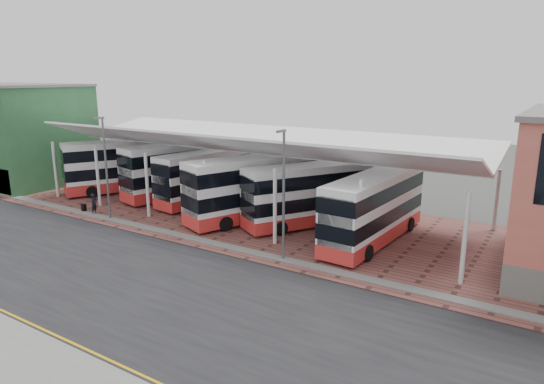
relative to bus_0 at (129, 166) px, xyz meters
The scene contains 20 objects.
ground 24.76m from the bus_0, 34.53° to the right, with size 140.00×140.00×0.00m, color #3E403C.
road 25.34m from the bus_0, 36.40° to the right, with size 120.00×14.00×0.02m, color black.
forecourt 22.45m from the bus_0, ahead, with size 72.00×16.00×0.06m, color brown.
sidewalk 30.74m from the bus_0, 48.53° to the right, with size 120.00×4.00×0.14m, color slate.
north_kerb 21.86m from the bus_0, 20.93° to the right, with size 120.00×0.80×0.14m, color slate.
yellow_line_near 29.28m from the bus_0, 45.93° to the right, with size 120.00×0.12×0.01m, color #D1950C.
yellow_line_far 29.07m from the bus_0, 45.51° to the right, with size 120.00×0.12×0.01m, color #D1950C.
canopy 14.67m from the bus_0, ahead, with size 37.00×11.63×7.07m.
shop_green 10.48m from the bus_0, 162.89° to the right, with size 6.40×10.20×10.22m.
shop_cream 16.68m from the bus_0, 169.55° to the right, with size 6.40×10.20×10.22m.
lamp_west 10.11m from the bus_0, 50.70° to the right, with size 0.16×0.90×8.07m.
lamp_east 23.65m from the bus_0, 19.03° to the right, with size 0.16×0.90×8.07m.
bus_0 is the anchor object (origin of this frame).
bus_1 6.10m from the bus_0, 14.15° to the left, with size 5.65×12.37×4.97m.
bus_2 9.51m from the bus_0, ahead, with size 4.08×11.34×4.57m.
bus_3 16.02m from the bus_0, ahead, with size 6.93×12.22×4.96m.
bus_4 20.49m from the bus_0, ahead, with size 7.93×10.97×4.62m.
bus_5 25.75m from the bus_0, ahead, with size 3.28×11.39×4.64m.
pedestrian 8.65m from the bus_0, 61.00° to the right, with size 0.63×0.41×1.72m, color black.
suitcase 8.25m from the bus_0, 69.52° to the right, with size 0.38×0.27×0.65m, color black.
Camera 1 is at (16.53, -17.73, 11.15)m, focal length 32.00 mm.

